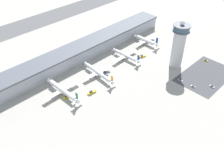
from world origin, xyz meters
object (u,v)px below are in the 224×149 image
object	(u,v)px
control_tower	(179,44)
service_truck_fuel	(92,92)
airplane_gate_delta	(146,40)
service_truck_water	(67,97)
service_truck_catering	(142,56)
car_black_suv	(180,80)
car_red_hatchback	(193,86)
car_green_van	(206,60)
airplane_gate_charlie	(126,56)
car_blue_compact	(212,86)
airplane_gate_alpha	(63,90)
service_truck_baggage	(106,73)
airplane_gate_bravo	(98,73)

from	to	relation	value
control_tower	service_truck_fuel	xyz separation A→B (m)	(-94.74, 28.30, -24.80)
airplane_gate_delta	service_truck_water	bearing A→B (deg)	-174.27
service_truck_catering	car_black_suv	world-z (taller)	service_truck_catering
control_tower	car_red_hatchback	world-z (taller)	control_tower
service_truck_fuel	car_green_van	size ratio (longest dim) A/B	1.83
airplane_gate_charlie	car_green_van	world-z (taller)	airplane_gate_charlie
control_tower	service_truck_catering	size ratio (longest dim) A/B	6.21
service_truck_catering	service_truck_fuel	bearing A→B (deg)	-174.94
control_tower	car_blue_compact	xyz separation A→B (m)	(-6.46, -46.17, -25.27)
airplane_gate_alpha	car_red_hatchback	world-z (taller)	airplane_gate_alpha
airplane_gate_charlie	service_truck_baggage	size ratio (longest dim) A/B	5.20
airplane_gate_bravo	service_truck_water	world-z (taller)	airplane_gate_bravo
airplane_gate_charlie	car_red_hatchback	size ratio (longest dim) A/B	9.43
airplane_gate_delta	car_blue_compact	distance (m)	100.71
car_red_hatchback	car_green_van	bearing A→B (deg)	15.51
airplane_gate_alpha	service_truck_catering	xyz separation A→B (m)	(101.77, -10.83, -3.52)
service_truck_fuel	service_truck_water	xyz separation A→B (m)	(-19.89, 11.14, -0.16)
airplane_gate_delta	car_black_suv	xyz separation A→B (m)	(-33.74, -71.60, -3.78)
airplane_gate_charlie	service_truck_fuel	distance (m)	68.60
airplane_gate_alpha	service_truck_baggage	world-z (taller)	airplane_gate_alpha
airplane_gate_alpha	car_blue_compact	distance (m)	142.18
airplane_gate_alpha	car_red_hatchback	size ratio (longest dim) A/B	11.12
car_blue_compact	control_tower	bearing A→B (deg)	82.04
service_truck_catering	service_truck_water	world-z (taller)	service_truck_catering
airplane_gate_bravo	service_truck_baggage	size ratio (longest dim) A/B	6.18
service_truck_fuel	airplane_gate_bravo	bearing A→B (deg)	34.68
service_truck_baggage	car_black_suv	size ratio (longest dim) A/B	1.69
control_tower	car_black_suv	xyz separation A→B (m)	(-19.66, -19.26, -25.23)
control_tower	airplane_gate_delta	size ratio (longest dim) A/B	1.42
car_green_van	airplane_gate_bravo	bearing A→B (deg)	148.83
service_truck_baggage	car_black_suv	bearing A→B (deg)	-53.16
airplane_gate_charlie	service_truck_baggage	xyz separation A→B (m)	(-36.18, -5.38, -3.25)
airplane_gate_charlie	service_truck_catering	bearing A→B (deg)	-33.94
car_black_suv	airplane_gate_bravo	bearing A→B (deg)	129.97
control_tower	airplane_gate_charlie	size ratio (longest dim) A/B	1.37
control_tower	airplane_gate_delta	world-z (taller)	control_tower
service_truck_fuel	service_truck_baggage	distance (m)	32.50
car_black_suv	car_red_hatchback	size ratio (longest dim) A/B	1.07
airplane_gate_delta	service_truck_fuel	distance (m)	111.49
service_truck_catering	car_green_van	distance (m)	70.22
airplane_gate_alpha	service_truck_water	world-z (taller)	airplane_gate_alpha
car_black_suv	service_truck_fuel	bearing A→B (deg)	147.65
airplane_gate_delta	car_red_hatchback	bearing A→B (deg)	-111.25
airplane_gate_charlie	car_black_suv	distance (m)	66.39
control_tower	car_black_suv	size ratio (longest dim) A/B	12.08
airplane_gate_charlie	car_green_van	xyz separation A→B (m)	(60.13, -65.56, -3.66)
airplane_gate_alpha	airplane_gate_delta	bearing A→B (deg)	2.65
service_truck_baggage	car_red_hatchback	distance (m)	87.14
service_truck_catering	airplane_gate_bravo	bearing A→B (deg)	172.26
control_tower	service_truck_catering	world-z (taller)	control_tower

